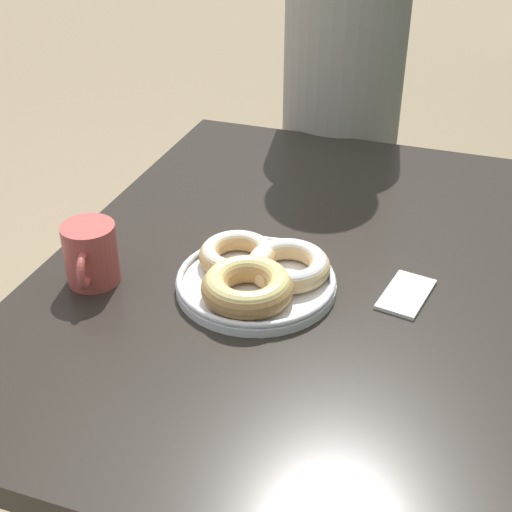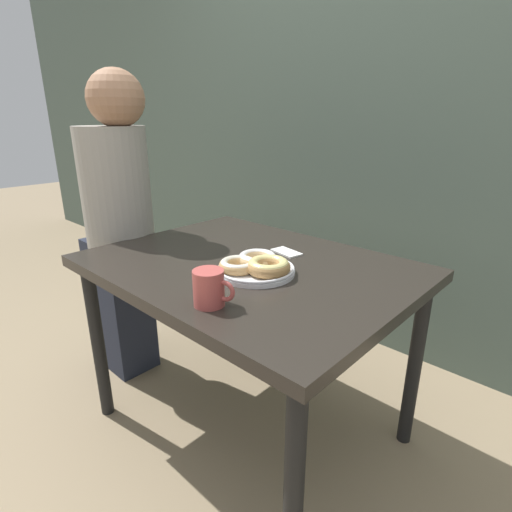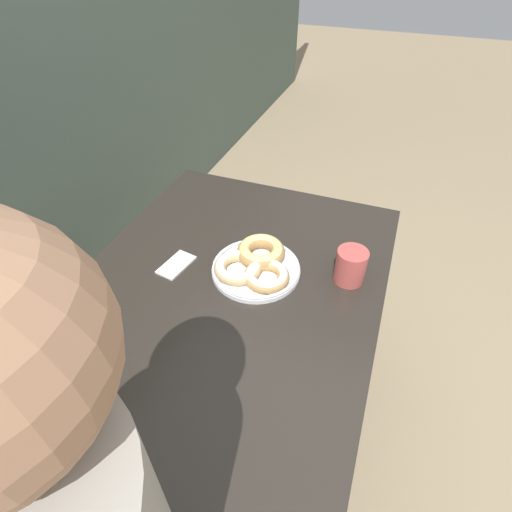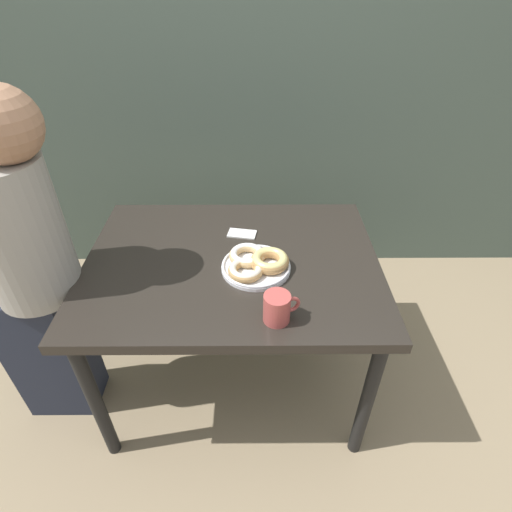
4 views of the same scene
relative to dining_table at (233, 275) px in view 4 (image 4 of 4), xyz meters
The scene contains 7 objects.
ground_plane 0.66m from the dining_table, 90.00° to the right, with size 14.00×14.00×0.00m, color #937F60.
wall_back 1.16m from the dining_table, 90.00° to the left, with size 8.00×0.05×2.60m.
dining_table is the anchor object (origin of this frame).
donut_plate 0.15m from the dining_table, 30.81° to the right, with size 0.26×0.26×0.06m.
coffee_mug 0.37m from the dining_table, 63.14° to the right, with size 0.12×0.08×0.10m.
person_figure 0.72m from the dining_table, behind, with size 0.40×0.29×1.37m.
napkin 0.19m from the dining_table, 78.67° to the left, with size 0.12×0.08×0.01m.
Camera 4 is at (0.08, -1.02, 1.63)m, focal length 28.00 mm.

